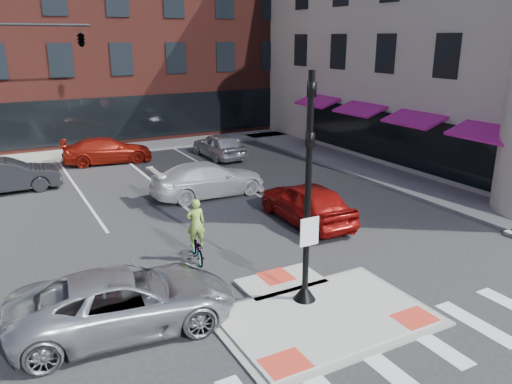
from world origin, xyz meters
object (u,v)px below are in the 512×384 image
bg_car_dark (5,176)px  bg_car_silver (219,145)px  cyclist (196,240)px  silver_suv (125,301)px  white_pickup (209,179)px  bg_car_red (107,150)px  red_sedan (307,202)px

bg_car_dark → bg_car_silver: size_ratio=1.08×
cyclist → bg_car_silver: bearing=-106.5°
silver_suv → cyclist: (3.00, 2.83, -0.06)m
silver_suv → cyclist: cyclist is taller
silver_suv → cyclist: size_ratio=2.62×
silver_suv → bg_car_dark: size_ratio=1.14×
silver_suv → white_pickup: white_pickup is taller
silver_suv → bg_car_red: 17.64m
bg_car_dark → bg_car_red: (5.37, 3.48, -0.07)m
white_pickup → bg_car_silver: bearing=-28.1°
red_sedan → bg_car_silver: (1.50, 11.40, -0.05)m
bg_car_dark → cyclist: size_ratio=2.30×
bg_car_dark → bg_car_silver: bg_car_dark is taller
bg_car_red → cyclist: cyclist is taller
bg_car_silver → red_sedan: bearing=80.7°
red_sedan → cyclist: bearing=15.0°
bg_car_dark → cyclist: 12.03m
silver_suv → red_sedan: size_ratio=1.15×
silver_suv → bg_car_silver: (9.50, 15.41, -0.00)m
bg_car_red → cyclist: 14.48m
red_sedan → bg_car_dark: size_ratio=1.00×
white_pickup → bg_car_red: (-2.60, 8.37, -0.04)m
silver_suv → bg_car_silver: size_ratio=1.23×
red_sedan → bg_car_red: red_sedan is taller
white_pickup → red_sedan: bearing=-158.6°
bg_car_silver → cyclist: size_ratio=2.13×
silver_suv → bg_car_dark: (-1.90, 13.81, 0.03)m
white_pickup → bg_car_silver: 7.35m
silver_suv → red_sedan: red_sedan is taller
bg_car_dark → bg_car_red: size_ratio=0.96×
silver_suv → red_sedan: 8.95m
white_pickup → bg_car_silver: white_pickup is taller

